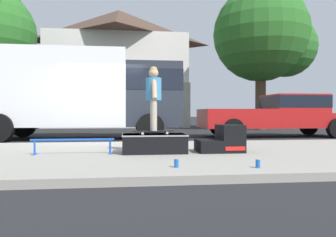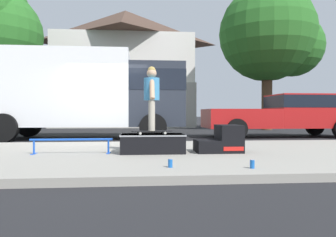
% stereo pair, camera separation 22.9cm
% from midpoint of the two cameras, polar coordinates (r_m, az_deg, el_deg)
% --- Properties ---
extents(ground_plane, '(140.00, 140.00, 0.00)m').
position_cam_midpoint_polar(ground_plane, '(9.57, -12.08, -4.51)').
color(ground_plane, black).
extents(sidewalk_slab, '(50.00, 5.00, 0.12)m').
position_cam_midpoint_polar(sidewalk_slab, '(6.60, -14.47, -6.46)').
color(sidewalk_slab, gray).
rests_on(sidewalk_slab, ground).
extents(skate_box, '(1.27, 0.72, 0.37)m').
position_cam_midpoint_polar(skate_box, '(6.45, -3.46, -4.29)').
color(skate_box, black).
rests_on(skate_box, sidewalk_slab).
extents(kicker_ramp, '(0.91, 0.70, 0.55)m').
position_cam_midpoint_polar(kicker_ramp, '(6.68, 8.76, -3.87)').
color(kicker_ramp, black).
rests_on(kicker_ramp, sidewalk_slab).
extents(grind_rail, '(1.58, 0.28, 0.30)m').
position_cam_midpoint_polar(grind_rail, '(6.52, -17.45, -4.05)').
color(grind_rail, blue).
rests_on(grind_rail, sidewalk_slab).
extents(skateboard, '(0.80, 0.36, 0.07)m').
position_cam_midpoint_polar(skateboard, '(6.38, -3.59, -2.30)').
color(skateboard, black).
rests_on(skateboard, skate_box).
extents(skater_kid, '(0.31, 0.65, 1.27)m').
position_cam_midpoint_polar(skater_kid, '(6.38, -3.60, 4.53)').
color(skater_kid, '#B7AD99').
rests_on(skater_kid, skateboard).
extents(soda_can, '(0.07, 0.07, 0.13)m').
position_cam_midpoint_polar(soda_can, '(4.72, 0.09, -7.89)').
color(soda_can, '#1959B2').
rests_on(soda_can, sidewalk_slab).
extents(soda_can_b, '(0.07, 0.07, 0.13)m').
position_cam_midpoint_polar(soda_can_b, '(4.82, 14.28, -7.73)').
color(soda_can_b, '#1959B2').
rests_on(soda_can_b, sidewalk_slab).
extents(box_truck, '(6.91, 2.63, 3.05)m').
position_cam_midpoint_polar(box_truck, '(11.85, -15.43, 4.76)').
color(box_truck, white).
rests_on(box_truck, ground).
extents(pickup_truck_red, '(5.70, 2.09, 1.61)m').
position_cam_midpoint_polar(pickup_truck_red, '(13.05, 18.59, 0.84)').
color(pickup_truck_red, red).
rests_on(pickup_truck_red, ground).
extents(street_tree_main, '(5.65, 5.14, 7.78)m').
position_cam_midpoint_polar(street_tree_main, '(18.86, 16.62, 13.61)').
color(street_tree_main, brown).
rests_on(street_tree_main, ground).
extents(house_behind, '(9.54, 8.23, 8.40)m').
position_cam_midpoint_polar(house_behind, '(23.97, -8.99, 8.94)').
color(house_behind, silver).
rests_on(house_behind, ground).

